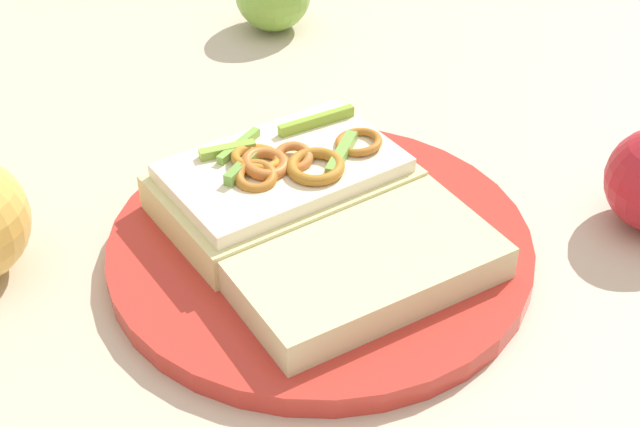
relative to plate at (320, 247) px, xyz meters
name	(u,v)px	position (x,y,z in m)	size (l,w,h in m)	color
ground_plane	(320,256)	(0.00, 0.00, -0.01)	(2.00, 2.00, 0.00)	#C2B39B
plate	(320,247)	(0.00, 0.00, 0.00)	(0.27, 0.27, 0.01)	red
sandwich	(284,182)	(0.04, 0.01, 0.03)	(0.13, 0.18, 0.05)	beige
bread_slice_side	(360,261)	(-0.04, -0.01, 0.02)	(0.16, 0.10, 0.02)	beige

